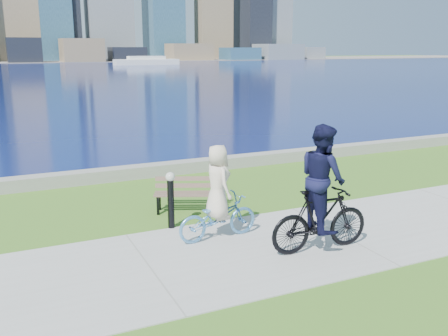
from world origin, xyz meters
The scene contains 10 objects.
ground centered at (0.00, 0.00, 0.00)m, with size 320.00×320.00×0.00m, color #3A691B.
concrete_path centered at (0.00, 0.00, 0.01)m, with size 80.00×3.50×0.02m, color #A3A29E.
seawall centered at (0.00, 6.20, 0.17)m, with size 90.00×0.50×0.35m, color gray.
bay_water centered at (0.00, 72.00, 0.00)m, with size 320.00×131.00×0.01m, color #0C1952.
far_shore centered at (0.00, 130.00, 0.06)m, with size 320.00×30.00×0.12m, color slate.
ferry_far centered at (23.22, 94.34, 0.74)m, with size 13.10×3.74×1.78m.
park_bench centered at (-2.29, 2.71, 0.48)m, with size 1.61×1.09×0.79m.
bollard_lamp centered at (-3.02, 1.77, 0.71)m, with size 0.20×0.20×1.23m.
cyclist_woman centered at (-2.37, 0.80, 0.73)m, with size 0.70×1.73×1.91m.
cyclist_man centered at (-0.87, -0.55, 1.03)m, with size 0.79×2.04×2.41m.
Camera 1 is at (-6.19, -7.79, 3.77)m, focal length 40.00 mm.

